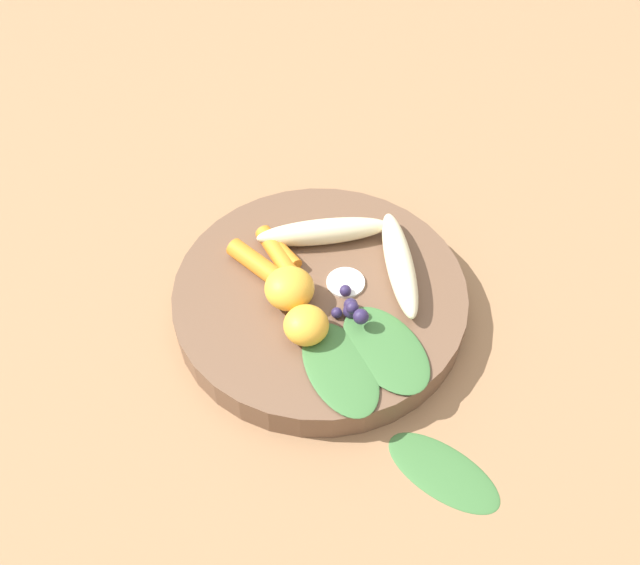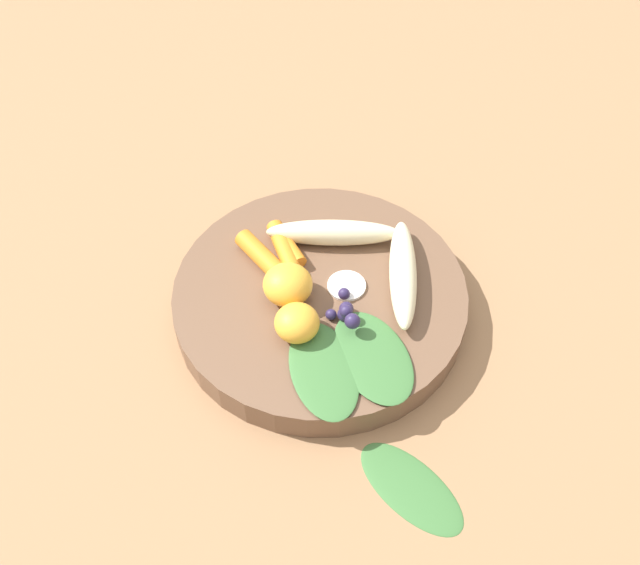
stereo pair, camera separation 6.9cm
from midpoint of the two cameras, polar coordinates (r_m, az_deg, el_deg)
ground_plane at (r=0.72m, az=2.73°, el=-2.29°), size 2.40×2.40×0.00m
bowl at (r=0.71m, az=2.78°, el=-1.51°), size 0.29×0.29×0.03m
banana_peeled_left at (r=0.73m, az=3.76°, el=3.83°), size 0.14×0.04×0.03m
banana_peeled_right at (r=0.70m, az=9.35°, el=0.87°), size 0.05×0.14×0.03m
orange_segment_near at (r=0.65m, az=1.18°, el=-3.42°), size 0.04×0.04×0.03m
orange_segment_far at (r=0.67m, az=0.31°, el=-0.34°), size 0.05×0.05×0.04m
carrot_front at (r=0.72m, az=0.12°, el=2.81°), size 0.03×0.06×0.02m
carrot_mid_left at (r=0.72m, az=-0.22°, el=2.70°), size 0.03×0.06×0.02m
carrot_mid_right at (r=0.71m, az=-2.09°, el=2.11°), size 0.05×0.06×0.02m
blueberry_pile at (r=0.66m, az=5.01°, el=-2.55°), size 0.03×0.06×0.03m
coconut_shred_patch at (r=0.70m, az=4.97°, el=-0.51°), size 0.04×0.04×0.00m
kale_leaf_left at (r=0.64m, az=3.38°, el=-7.16°), size 0.07×0.11×0.01m
kale_leaf_right at (r=0.65m, az=7.28°, el=-6.08°), size 0.09×0.12×0.01m
kale_leaf_stray at (r=0.63m, az=10.51°, el=-15.93°), size 0.10×0.11×0.01m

